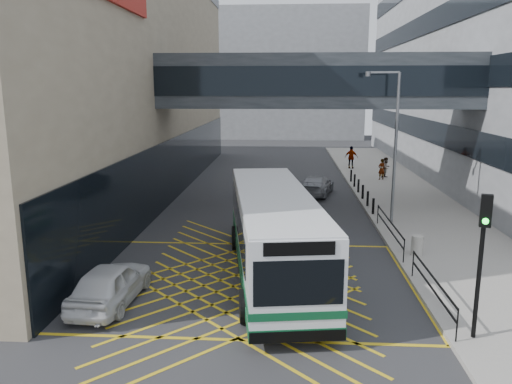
% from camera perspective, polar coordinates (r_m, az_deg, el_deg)
% --- Properties ---
extents(ground, '(120.00, 120.00, 0.00)m').
position_cam_1_polar(ground, '(19.10, -0.76, -10.14)').
color(ground, '#333335').
extents(building_whsmith, '(24.17, 42.00, 16.00)m').
position_cam_1_polar(building_whsmith, '(38.82, -26.92, 11.83)').
color(building_whsmith, gray).
rests_on(building_whsmith, ground).
extents(building_far, '(28.00, 16.00, 18.00)m').
position_cam_1_polar(building_far, '(77.75, 1.12, 13.18)').
color(building_far, gray).
rests_on(building_far, ground).
extents(skybridge, '(20.00, 4.10, 3.00)m').
position_cam_1_polar(skybridge, '(29.71, 6.91, 12.43)').
color(skybridge, '#32373C').
rests_on(skybridge, ground).
extents(pavement, '(6.00, 54.00, 0.16)m').
position_cam_1_polar(pavement, '(34.28, 16.38, -0.56)').
color(pavement, '#9F9A91').
rests_on(pavement, ground).
extents(box_junction, '(12.00, 9.00, 0.01)m').
position_cam_1_polar(box_junction, '(19.09, -0.76, -10.13)').
color(box_junction, gold).
rests_on(box_junction, ground).
extents(bus, '(4.34, 12.01, 3.29)m').
position_cam_1_polar(bus, '(19.16, 1.98, -4.49)').
color(bus, white).
rests_on(bus, ground).
extents(car_white, '(2.14, 4.68, 1.46)m').
position_cam_1_polar(car_white, '(17.67, -16.28, -9.95)').
color(car_white, silver).
rests_on(car_white, ground).
extents(car_dark, '(2.42, 5.03, 1.52)m').
position_cam_1_polar(car_dark, '(33.80, 2.67, 0.92)').
color(car_dark, black).
rests_on(car_dark, ground).
extents(car_silver, '(2.91, 4.85, 1.41)m').
position_cam_1_polar(car_silver, '(34.09, 6.91, 0.85)').
color(car_silver, gray).
rests_on(car_silver, ground).
extents(traffic_light, '(0.33, 0.50, 4.22)m').
position_cam_1_polar(traffic_light, '(15.00, 24.44, -5.68)').
color(traffic_light, black).
rests_on(traffic_light, pavement).
extents(street_lamp, '(1.77, 0.60, 7.80)m').
position_cam_1_polar(street_lamp, '(26.70, 15.32, 5.95)').
color(street_lamp, slate).
rests_on(street_lamp, pavement).
extents(litter_bin, '(0.49, 0.49, 0.85)m').
position_cam_1_polar(litter_bin, '(22.38, 17.94, -5.81)').
color(litter_bin, '#ADA89E').
rests_on(litter_bin, pavement).
extents(kerb_railings, '(0.05, 12.54, 1.00)m').
position_cam_1_polar(kerb_railings, '(20.98, 16.72, -6.06)').
color(kerb_railings, black).
rests_on(kerb_railings, pavement).
extents(bollards, '(0.14, 10.14, 0.90)m').
position_cam_1_polar(bollards, '(33.67, 11.86, 0.37)').
color(bollards, black).
rests_on(bollards, pavement).
extents(pedestrian_a, '(0.78, 0.70, 1.61)m').
position_cam_1_polar(pedestrian_a, '(39.86, 14.15, 2.54)').
color(pedestrian_a, gray).
rests_on(pedestrian_a, pavement).
extents(pedestrian_b, '(0.89, 0.85, 1.60)m').
position_cam_1_polar(pedestrian_b, '(40.82, 14.64, 2.72)').
color(pedestrian_b, gray).
rests_on(pedestrian_b, pavement).
extents(pedestrian_c, '(1.28, 0.92, 1.96)m').
position_cam_1_polar(pedestrian_c, '(44.76, 10.85, 3.90)').
color(pedestrian_c, gray).
rests_on(pedestrian_c, pavement).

